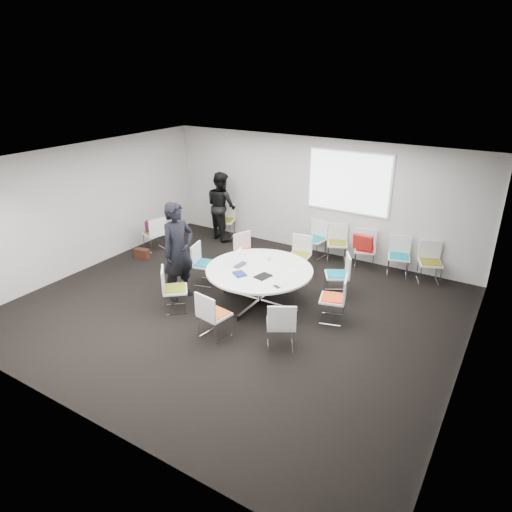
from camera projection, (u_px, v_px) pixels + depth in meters
The scene contains 31 objects.
room_shell at pixel (239, 242), 8.20m from camera, with size 8.08×7.08×2.88m.
conference_table at pixel (259, 279), 8.81m from camera, with size 2.06×2.06×0.73m.
projection_screen at pixel (348, 183), 10.40m from camera, with size 1.90×0.03×1.35m, color white.
chair_ring_a at pixel (333, 307), 8.28m from camera, with size 0.56×0.57×0.88m.
chair_ring_b at pixel (337, 283), 9.20m from camera, with size 0.62×0.62×0.88m.
chair_ring_c at pixel (299, 263), 10.11m from camera, with size 0.51×0.50×0.88m.
chair_ring_d at pixel (247, 260), 10.26m from camera, with size 0.58×0.59×0.88m.
chair_ring_e at pixel (205, 271), 9.70m from camera, with size 0.55×0.56×0.88m.
chair_ring_f at pixel (175, 297), 8.63m from camera, with size 0.64×0.64×0.88m.
chair_ring_g at pixel (214, 323), 7.76m from camera, with size 0.52×0.51×0.88m.
chair_ring_h at pixel (281, 333), 7.49m from camera, with size 0.62×0.62×0.88m.
chair_back_a at pixel (314, 246), 11.06m from camera, with size 0.51×0.50×0.88m.
chair_back_b at pixel (337, 250), 10.80m from camera, with size 0.60×0.59×0.88m.
chair_back_c at pixel (364, 256), 10.45m from camera, with size 0.57×0.56×0.88m.
chair_back_d at pixel (398, 264), 10.06m from camera, with size 0.56×0.55×0.88m.
chair_back_e at pixel (429, 270), 9.76m from camera, with size 0.59×0.59×0.88m.
chair_spare_left at pixel (155, 240), 11.42m from camera, with size 0.57×0.58×0.88m.
chair_person_back at pixel (225, 227), 12.36m from camera, with size 0.57×0.57×0.88m.
person_main at pixel (178, 251), 8.86m from camera, with size 0.72×0.47×1.97m, color black.
person_back at pixel (221, 206), 11.98m from camera, with size 0.88×0.68×1.81m, color black.
laptop at pixel (242, 265), 8.84m from camera, with size 0.32×0.20×0.02m, color #333338.
laptop_lid at pixel (238, 255), 9.04m from camera, with size 0.30×0.02×0.22m, color silver.
notebook_black at pixel (263, 276), 8.40m from camera, with size 0.22×0.30×0.02m, color black.
tablet_folio at pixel (240, 274), 8.49m from camera, with size 0.26×0.20×0.03m, color navy.
papers_right at pixel (293, 271), 8.63m from camera, with size 0.30×0.21×0.00m, color white.
papers_front at pixel (289, 278), 8.37m from camera, with size 0.30×0.21×0.00m, color silver.
cup at pixel (269, 258), 9.08m from camera, with size 0.08×0.08×0.09m, color white.
phone at pixel (277, 287), 8.02m from camera, with size 0.14×0.07×0.01m, color black.
maroon_bag at pixel (154, 227), 11.30m from camera, with size 0.40×0.14×0.28m, color #551635.
brown_bag at pixel (142, 254), 11.01m from camera, with size 0.36×0.16×0.24m, color #331810.
red_jacket at pixel (363, 242), 10.11m from camera, with size 0.44×0.10×0.35m, color #A71B14.
Camera 1 is at (4.35, -6.36, 4.37)m, focal length 32.00 mm.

